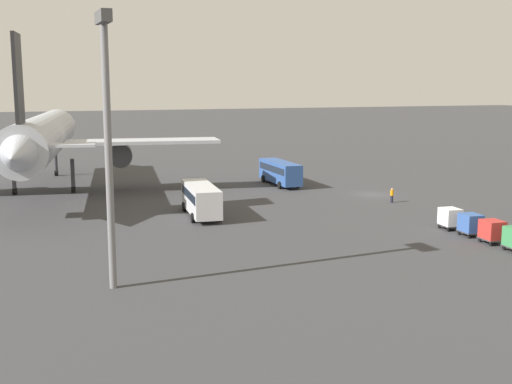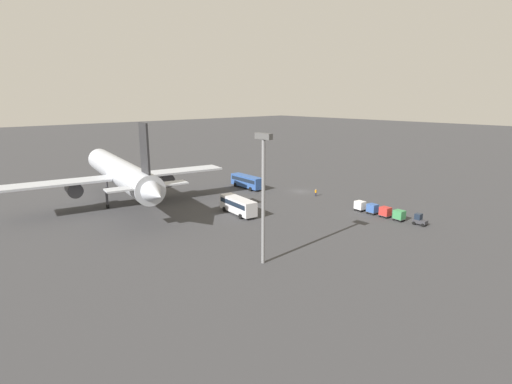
{
  "view_description": "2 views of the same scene",
  "coord_description": "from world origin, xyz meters",
  "px_view_note": "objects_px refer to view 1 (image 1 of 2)",
  "views": [
    {
      "loc": [
        -68.65,
        44.13,
        13.6
      ],
      "look_at": [
        -6.18,
        18.58,
        2.44
      ],
      "focal_mm": 45.0,
      "sensor_mm": 36.0,
      "label": 1
    },
    {
      "loc": [
        -64.54,
        73.47,
        23.01
      ],
      "look_at": [
        -8.16,
        22.45,
        4.87
      ],
      "focal_mm": 28.0,
      "sensor_mm": 36.0,
      "label": 2
    }
  ],
  "objects_px": {
    "shuttle_bus_near": "(280,171)",
    "shuttle_bus_far": "(201,198)",
    "cargo_cart_blue": "(471,223)",
    "worker_person": "(392,195)",
    "airplane": "(43,138)",
    "cargo_cart_red": "(492,230)",
    "cargo_cart_white": "(450,217)"
  },
  "relations": [
    {
      "from": "shuttle_bus_near",
      "to": "cargo_cart_red",
      "type": "xyz_separation_m",
      "value": [
        -37.75,
        -3.23,
        -0.76
      ]
    },
    {
      "from": "cargo_cart_blue",
      "to": "cargo_cart_white",
      "type": "height_order",
      "value": "same"
    },
    {
      "from": "shuttle_bus_near",
      "to": "cargo_cart_blue",
      "type": "relative_size",
      "value": 4.88
    },
    {
      "from": "shuttle_bus_near",
      "to": "cargo_cart_white",
      "type": "distance_m",
      "value": 32.01
    },
    {
      "from": "shuttle_bus_near",
      "to": "cargo_cart_red",
      "type": "relative_size",
      "value": 4.88
    },
    {
      "from": "shuttle_bus_far",
      "to": "cargo_cart_white",
      "type": "bearing_deg",
      "value": -119.32
    },
    {
      "from": "worker_person",
      "to": "cargo_cart_blue",
      "type": "relative_size",
      "value": 0.8
    },
    {
      "from": "shuttle_bus_near",
      "to": "shuttle_bus_far",
      "type": "distance_m",
      "value": 23.55
    },
    {
      "from": "airplane",
      "to": "cargo_cart_blue",
      "type": "relative_size",
      "value": 24.27
    },
    {
      "from": "worker_person",
      "to": "cargo_cart_blue",
      "type": "height_order",
      "value": "cargo_cart_blue"
    },
    {
      "from": "cargo_cart_red",
      "to": "cargo_cart_blue",
      "type": "distance_m",
      "value": 2.98
    },
    {
      "from": "airplane",
      "to": "cargo_cart_blue",
      "type": "distance_m",
      "value": 53.57
    },
    {
      "from": "shuttle_bus_far",
      "to": "cargo_cart_red",
      "type": "distance_m",
      "value": 29.05
    },
    {
      "from": "worker_person",
      "to": "cargo_cart_red",
      "type": "relative_size",
      "value": 0.8
    },
    {
      "from": "shuttle_bus_far",
      "to": "cargo_cart_blue",
      "type": "bearing_deg",
      "value": -124.45
    },
    {
      "from": "shuttle_bus_far",
      "to": "worker_person",
      "type": "height_order",
      "value": "shuttle_bus_far"
    },
    {
      "from": "worker_person",
      "to": "cargo_cart_red",
      "type": "bearing_deg",
      "value": 170.61
    },
    {
      "from": "airplane",
      "to": "shuttle_bus_far",
      "type": "relative_size",
      "value": 5.1
    },
    {
      "from": "airplane",
      "to": "cargo_cart_red",
      "type": "xyz_separation_m",
      "value": [
        -43.83,
        -33.95,
        -5.87
      ]
    },
    {
      "from": "airplane",
      "to": "shuttle_bus_far",
      "type": "xyz_separation_m",
      "value": [
        -22.7,
        -14.03,
        -5.08
      ]
    },
    {
      "from": "shuttle_bus_far",
      "to": "cargo_cart_blue",
      "type": "distance_m",
      "value": 27.1
    },
    {
      "from": "airplane",
      "to": "worker_person",
      "type": "relative_size",
      "value": 30.17
    },
    {
      "from": "cargo_cart_red",
      "to": "shuttle_bus_far",
      "type": "bearing_deg",
      "value": 43.31
    },
    {
      "from": "shuttle_bus_far",
      "to": "worker_person",
      "type": "xyz_separation_m",
      "value": [
        -0.91,
        -23.27,
        -1.11
      ]
    },
    {
      "from": "shuttle_bus_near",
      "to": "shuttle_bus_far",
      "type": "height_order",
      "value": "shuttle_bus_far"
    },
    {
      "from": "shuttle_bus_far",
      "to": "worker_person",
      "type": "distance_m",
      "value": 23.31
    },
    {
      "from": "cargo_cart_blue",
      "to": "cargo_cart_white",
      "type": "xyz_separation_m",
      "value": [
        2.97,
        -0.08,
        0.0
      ]
    },
    {
      "from": "cargo_cart_blue",
      "to": "cargo_cart_red",
      "type": "bearing_deg",
      "value": 176.45
    },
    {
      "from": "worker_person",
      "to": "airplane",
      "type": "bearing_deg",
      "value": 57.66
    },
    {
      "from": "shuttle_bus_near",
      "to": "shuttle_bus_far",
      "type": "relative_size",
      "value": 1.02
    },
    {
      "from": "cargo_cart_blue",
      "to": "shuttle_bus_far",
      "type": "bearing_deg",
      "value": 47.91
    },
    {
      "from": "worker_person",
      "to": "shuttle_bus_near",
      "type": "bearing_deg",
      "value": 20.57
    }
  ]
}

